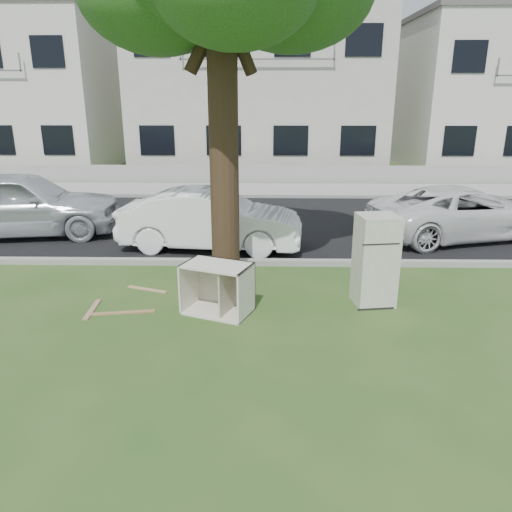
{
  "coord_description": "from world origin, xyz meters",
  "views": [
    {
      "loc": [
        0.38,
        -7.45,
        3.42
      ],
      "look_at": [
        0.21,
        0.6,
        0.8
      ],
      "focal_mm": 35.0,
      "sensor_mm": 36.0,
      "label": 1
    }
  ],
  "objects_px": {
    "car_center": "(211,220)",
    "car_right": "(463,212)",
    "car_left": "(20,203)",
    "fridge": "(375,260)",
    "cabinet": "(217,289)"
  },
  "relations": [
    {
      "from": "cabinet",
      "to": "car_center",
      "type": "xyz_separation_m",
      "value": [
        -0.48,
        3.56,
        0.26
      ]
    },
    {
      "from": "fridge",
      "to": "car_left",
      "type": "bearing_deg",
      "value": 144.3
    },
    {
      "from": "car_right",
      "to": "car_left",
      "type": "distance_m",
      "value": 11.01
    },
    {
      "from": "car_center",
      "to": "car_right",
      "type": "xyz_separation_m",
      "value": [
        6.14,
        1.08,
        -0.04
      ]
    },
    {
      "from": "car_center",
      "to": "car_right",
      "type": "bearing_deg",
      "value": -74.81
    },
    {
      "from": "car_center",
      "to": "car_right",
      "type": "height_order",
      "value": "car_center"
    },
    {
      "from": "cabinet",
      "to": "car_left",
      "type": "xyz_separation_m",
      "value": [
        -5.35,
        4.59,
        0.41
      ]
    },
    {
      "from": "car_center",
      "to": "car_right",
      "type": "relative_size",
      "value": 0.9
    },
    {
      "from": "car_center",
      "to": "car_left",
      "type": "height_order",
      "value": "car_left"
    },
    {
      "from": "cabinet",
      "to": "car_left",
      "type": "relative_size",
      "value": 0.22
    },
    {
      "from": "cabinet",
      "to": "fridge",
      "type": "bearing_deg",
      "value": 31.2
    },
    {
      "from": "fridge",
      "to": "car_center",
      "type": "relative_size",
      "value": 0.37
    },
    {
      "from": "car_right",
      "to": "car_left",
      "type": "height_order",
      "value": "car_left"
    },
    {
      "from": "cabinet",
      "to": "car_center",
      "type": "relative_size",
      "value": 0.26
    },
    {
      "from": "fridge",
      "to": "car_left",
      "type": "relative_size",
      "value": 0.32
    }
  ]
}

